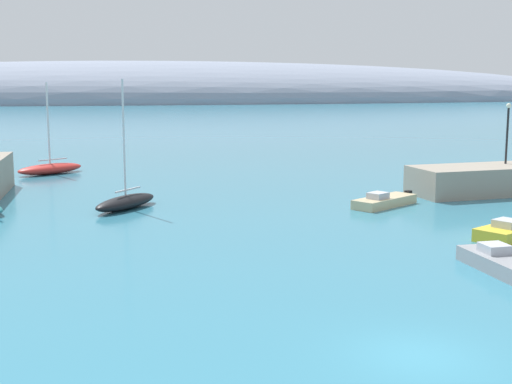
# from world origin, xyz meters

# --- Properties ---
(water) EXTENTS (600.00, 600.00, 0.00)m
(water) POSITION_xyz_m (0.00, 0.00, 0.00)
(water) COLOR teal
(water) RESTS_ON ground
(distant_ridge) EXTENTS (375.39, 82.13, 29.46)m
(distant_ridge) POSITION_xyz_m (4.09, 245.97, 0.00)
(distant_ridge) COLOR gray
(distant_ridge) RESTS_ON ground
(sailboat_red_near_shore) EXTENTS (6.24, 5.31, 8.00)m
(sailboat_red_near_shore) POSITION_xyz_m (-14.66, 45.08, 0.52)
(sailboat_red_near_shore) COLOR red
(sailboat_red_near_shore) RESTS_ON water
(sailboat_black_outer_mooring) EXTENTS (4.84, 5.56, 8.32)m
(sailboat_black_outer_mooring) POSITION_xyz_m (-8.36, 26.61, 0.50)
(sailboat_black_outer_mooring) COLOR black
(sailboat_black_outer_mooring) RESTS_ON water
(motorboat_sand_foreground) EXTENTS (5.21, 4.25, 1.01)m
(motorboat_sand_foreground) POSITION_xyz_m (8.40, 24.25, 0.35)
(motorboat_sand_foreground) COLOR #C6B284
(motorboat_sand_foreground) RESTS_ON water
(motorboat_grey_outer) EXTENTS (2.06, 5.36, 1.08)m
(motorboat_grey_outer) POSITION_xyz_m (7.58, 8.17, 0.38)
(motorboat_grey_outer) COLOR gray
(motorboat_grey_outer) RESTS_ON water
(harbor_lamp_post) EXTENTS (0.36, 0.36, 4.49)m
(harbor_lamp_post) POSITION_xyz_m (19.62, 28.57, 4.81)
(harbor_lamp_post) COLOR black
(harbor_lamp_post) RESTS_ON breakwater_rocks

